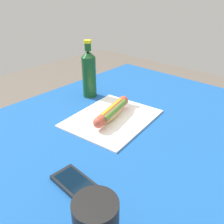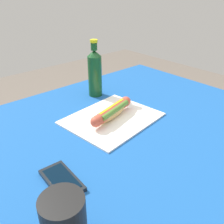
# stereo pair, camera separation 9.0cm
# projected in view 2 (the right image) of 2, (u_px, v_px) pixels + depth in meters

# --- Properties ---
(dining_table) EXTENTS (1.23, 0.91, 0.76)m
(dining_table) POSITION_uv_depth(u_px,v_px,m) (117.00, 156.00, 0.93)
(dining_table) COLOR brown
(dining_table) RESTS_ON ground
(paper_wrapper) EXTENTS (0.36, 0.30, 0.01)m
(paper_wrapper) POSITION_uv_depth(u_px,v_px,m) (112.00, 118.00, 0.92)
(paper_wrapper) COLOR white
(paper_wrapper) RESTS_ON dining_table
(hot_dog) EXTENTS (0.23, 0.09, 0.05)m
(hot_dog) POSITION_uv_depth(u_px,v_px,m) (112.00, 111.00, 0.90)
(hot_dog) COLOR tan
(hot_dog) RESTS_ON paper_wrapper
(cell_phone) EXTENTS (0.08, 0.14, 0.01)m
(cell_phone) POSITION_uv_depth(u_px,v_px,m) (62.00, 180.00, 0.63)
(cell_phone) COLOR black
(cell_phone) RESTS_ON dining_table
(soda_bottle) EXTENTS (0.06, 0.06, 0.25)m
(soda_bottle) POSITION_uv_depth(u_px,v_px,m) (95.00, 72.00, 1.06)
(soda_bottle) COLOR #14471E
(soda_bottle) RESTS_ON dining_table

